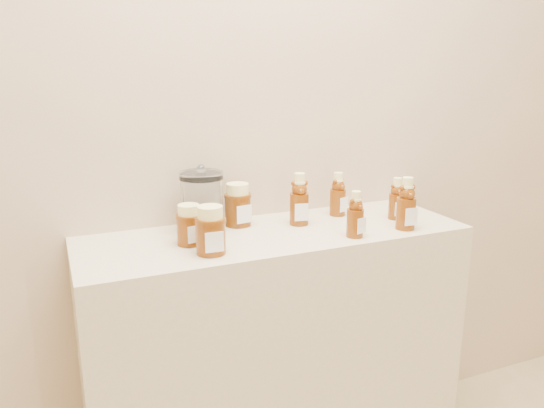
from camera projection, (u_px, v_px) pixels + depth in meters
name	position (u px, v px, depth m)	size (l,w,h in m)	color
wall_back	(251.00, 81.00, 1.70)	(3.50, 0.02, 2.70)	tan
display_table	(276.00, 362.00, 1.75)	(1.20, 0.40, 0.90)	#C1B38D
bear_bottle_back_left	(299.00, 196.00, 1.69)	(0.06, 0.06, 0.19)	#592607
bear_bottle_back_mid	(338.00, 191.00, 1.80)	(0.06, 0.06, 0.17)	#592607
bear_bottle_back_right	(397.00, 196.00, 1.76)	(0.05, 0.05, 0.16)	#592607
bear_bottle_front_left	(355.00, 211.00, 1.57)	(0.05, 0.05, 0.16)	#592607
bear_bottle_front_right	(407.00, 200.00, 1.64)	(0.06, 0.06, 0.19)	#592607
honey_jar_left	(189.00, 225.00, 1.51)	(0.08, 0.08, 0.12)	#592607
honey_jar_back	(238.00, 205.00, 1.69)	(0.09, 0.09, 0.14)	#592607
honey_jar_front	(211.00, 230.00, 1.43)	(0.09, 0.09, 0.13)	#592607
glass_canister	(202.00, 200.00, 1.61)	(0.13, 0.13, 0.21)	white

